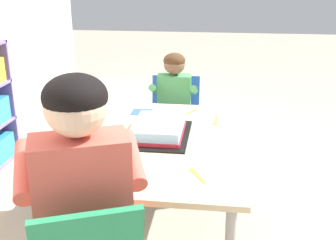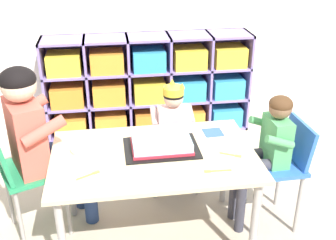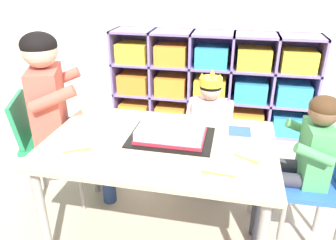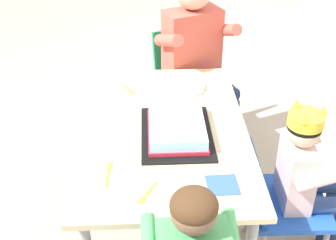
{
  "view_description": "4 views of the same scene",
  "coord_description": "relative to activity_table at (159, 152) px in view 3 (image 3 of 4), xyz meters",
  "views": [
    {
      "loc": [
        -1.83,
        -0.24,
        1.34
      ],
      "look_at": [
        0.1,
        0.01,
        0.65
      ],
      "focal_mm": 45.12,
      "sensor_mm": 36.0,
      "label": 1
    },
    {
      "loc": [
        -0.22,
        -1.96,
        1.75
      ],
      "look_at": [
        0.08,
        0.0,
        0.79
      ],
      "focal_mm": 44.31,
      "sensor_mm": 36.0,
      "label": 2
    },
    {
      "loc": [
        0.33,
        -1.36,
        1.36
      ],
      "look_at": [
        0.04,
        0.01,
        0.7
      ],
      "focal_mm": 34.87,
      "sensor_mm": 36.0,
      "label": 3
    },
    {
      "loc": [
        1.66,
        -0.06,
        1.69
      ],
      "look_at": [
        0.08,
        0.01,
        0.68
      ],
      "focal_mm": 49.75,
      "sensor_mm": 36.0,
      "label": 4
    }
  ],
  "objects": [
    {
      "name": "ground",
      "position": [
        0.0,
        0.0,
        -0.53
      ],
      "size": [
        16.0,
        16.0,
        0.0
      ],
      "primitive_type": "plane",
      "color": "tan"
    },
    {
      "name": "storage_cubby_shelf",
      "position": [
        0.13,
        1.45,
        -0.12
      ],
      "size": [
        1.78,
        0.32,
        0.87
      ],
      "color": "#7F6BB2",
      "rests_on": "ground"
    },
    {
      "name": "activity_table",
      "position": [
        0.0,
        0.0,
        0.0
      ],
      "size": [
        1.12,
        0.71,
        0.59
      ],
      "color": "#D1B789",
      "rests_on": "ground"
    },
    {
      "name": "classroom_chair_blue",
      "position": [
        0.2,
        0.48,
        -0.19
      ],
      "size": [
        0.36,
        0.34,
        0.55
      ],
      "rotation": [
        0.0,
        0.0,
        3.13
      ],
      "color": "#1E4CA8",
      "rests_on": "ground"
    },
    {
      "name": "child_with_crown",
      "position": [
        0.2,
        0.58,
        -0.04
      ],
      "size": [
        0.3,
        0.31,
        0.8
      ],
      "rotation": [
        0.0,
        0.0,
        3.13
      ],
      "color": "beige",
      "rests_on": "ground"
    },
    {
      "name": "classroom_chair_adult_side",
      "position": [
        -0.74,
        0.16,
        -0.08
      ],
      "size": [
        0.46,
        0.45,
        0.71
      ],
      "rotation": [
        0.0,
        0.0,
        1.96
      ],
      "color": "#238451",
      "rests_on": "ground"
    },
    {
      "name": "adult_helper_seated",
      "position": [
        -0.64,
        0.21,
        0.13
      ],
      "size": [
        0.49,
        0.47,
        1.06
      ],
      "rotation": [
        0.0,
        0.0,
        1.96
      ],
      "color": "#D15647",
      "rests_on": "ground"
    },
    {
      "name": "classroom_chair_guest_side",
      "position": [
        0.78,
        0.06,
        -0.1
      ],
      "size": [
        0.34,
        0.35,
        0.68
      ],
      "rotation": [
        0.0,
        0.0,
        -1.54
      ],
      "color": "blue",
      "rests_on": "ground"
    },
    {
      "name": "guest_at_table_side",
      "position": [
        0.68,
        0.05,
        0.03
      ],
      "size": [
        0.31,
        0.3,
        0.86
      ],
      "rotation": [
        0.0,
        0.0,
        -1.54
      ],
      "color": "#4C9E5B",
      "rests_on": "ground"
    },
    {
      "name": "birthday_cake_on_tray",
      "position": [
        0.05,
        0.05,
        0.09
      ],
      "size": [
        0.42,
        0.3,
        0.07
      ],
      "color": "black",
      "rests_on": "activity_table"
    },
    {
      "name": "paper_plate_stack",
      "position": [
        -0.35,
        0.11,
        0.07
      ],
      "size": [
        0.21,
        0.21,
        0.02
      ],
      "primitive_type": "cylinder",
      "color": "white",
      "rests_on": "activity_table"
    },
    {
      "name": "paper_napkin_square",
      "position": [
        0.38,
        0.2,
        0.06
      ],
      "size": [
        0.12,
        0.12,
        0.0
      ],
      "primitive_type": "cube",
      "rotation": [
        0.0,
        0.0,
        0.03
      ],
      "color": "#3356B7",
      "rests_on": "activity_table"
    },
    {
      "name": "fork_by_napkin",
      "position": [
        -0.35,
        -0.16,
        0.06
      ],
      "size": [
        0.12,
        0.07,
        0.0
      ],
      "rotation": [
        0.0,
        0.0,
        3.64
      ],
      "color": "yellow",
      "rests_on": "activity_table"
    },
    {
      "name": "fork_near_cake_tray",
      "position": [
        0.42,
        -0.08,
        0.06
      ],
      "size": [
        0.11,
        0.07,
        0.0
      ],
      "rotation": [
        0.0,
        0.0,
        2.64
      ],
      "color": "yellow",
      "rests_on": "activity_table"
    },
    {
      "name": "fork_beside_plate_stack",
      "position": [
        0.29,
        -0.22,
        0.06
      ],
      "size": [
        0.14,
        0.02,
        0.0
      ],
      "rotation": [
        0.0,
        0.0,
        6.23
      ],
      "color": "yellow",
      "rests_on": "activity_table"
    }
  ]
}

